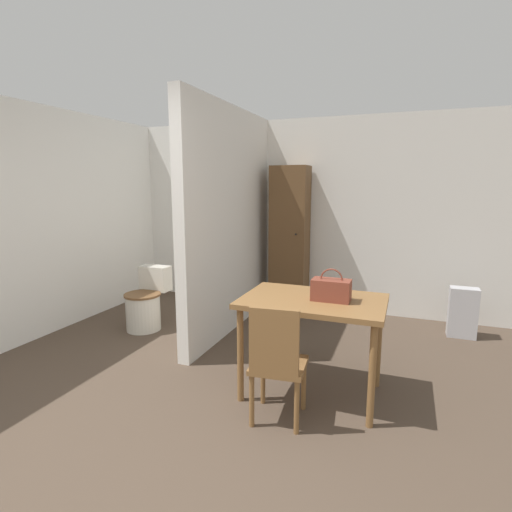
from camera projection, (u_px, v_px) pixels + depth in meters
The scene contains 10 objects.
ground_plane at pixel (112, 498), 2.14m from camera, with size 16.00×16.00×0.00m, color #4C3D30.
wall_back at pixel (298, 215), 5.40m from camera, with size 5.61×0.12×2.50m.
wall_left at pixel (48, 222), 4.46m from camera, with size 0.12×4.72×2.50m.
partition_wall at pixel (230, 221), 4.51m from camera, with size 0.12×2.18×2.50m.
dining_table at pixel (313, 310), 3.10m from camera, with size 1.09×0.73×0.79m.
wooden_chair at pixel (277, 361), 2.74m from camera, with size 0.41×0.41×0.87m.
toilet at pixel (146, 304), 4.64m from camera, with size 0.41×0.56×0.70m.
handbag at pixel (331, 290), 3.02m from camera, with size 0.29×0.16×0.25m.
wooden_cabinet at pixel (290, 239), 5.24m from camera, with size 0.47×0.36×1.90m.
space_heater at pixel (463, 312), 4.37m from camera, with size 0.29×0.17×0.55m.
Camera 1 is at (1.39, -1.48, 1.66)m, focal length 28.00 mm.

